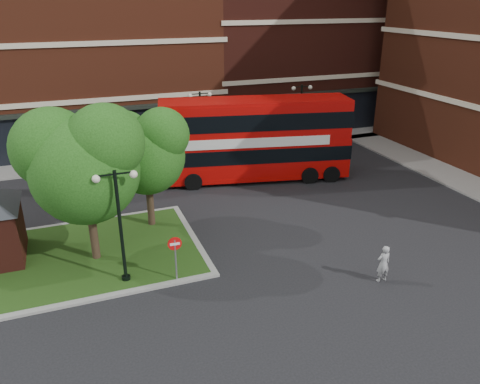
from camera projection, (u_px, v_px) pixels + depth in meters
name	position (u px, v px, depth m)	size (l,w,h in m)	color
ground	(250.00, 260.00, 21.28)	(120.00, 120.00, 0.00)	black
pavement_far	(169.00, 154.00, 35.50)	(44.00, 3.00, 0.12)	slate
terrace_far_left	(43.00, 53.00, 36.69)	(26.00, 12.00, 14.00)	maroon
terrace_far_right	(294.00, 33.00, 43.47)	(18.00, 12.00, 16.00)	#471911
traffic_island	(62.00, 259.00, 21.24)	(12.60, 7.60, 0.15)	gray
tree_island_west	(81.00, 160.00, 19.51)	(5.40, 4.71, 7.21)	#2D2116
tree_island_east	(144.00, 148.00, 22.85)	(4.46, 3.90, 6.29)	#2D2116
lamp_island	(120.00, 222.00, 18.57)	(1.72, 0.36, 5.00)	black
lamp_far_left	(201.00, 122.00, 33.36)	(1.72, 0.36, 5.00)	black
lamp_far_right	(301.00, 113.00, 35.96)	(1.72, 0.36, 5.00)	black
bus	(255.00, 134.00, 29.79)	(12.34, 5.17, 4.59)	#AF0807
woman	(383.00, 264.00, 19.43)	(0.61, 0.40, 1.67)	#969699
car_silver	(109.00, 154.00, 33.37)	(1.70, 4.21, 1.44)	#A8ABAF
car_white	(227.00, 147.00, 34.79)	(1.66, 4.77, 1.57)	silver
no_entry_sign	(175.00, 250.00, 19.13)	(0.58, 0.08, 2.10)	slate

